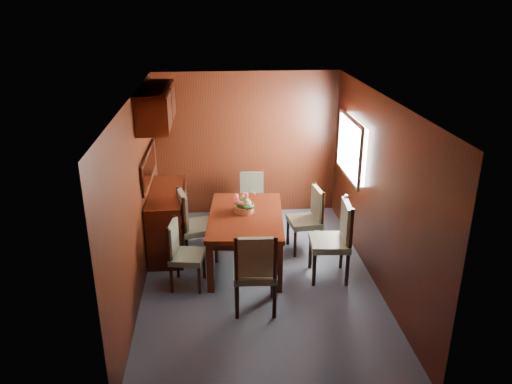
{
  "coord_description": "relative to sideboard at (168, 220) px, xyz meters",
  "views": [
    {
      "loc": [
        -0.53,
        -5.71,
        3.51
      ],
      "look_at": [
        0.0,
        0.48,
        1.05
      ],
      "focal_mm": 35.0,
      "sensor_mm": 36.0,
      "label": 1
    }
  ],
  "objects": [
    {
      "name": "chair_left_far",
      "position": [
        0.37,
        -0.37,
        0.13
      ],
      "size": [
        0.57,
        0.59,
        1.04
      ],
      "rotation": [
        0.0,
        0.0,
        -1.34
      ],
      "color": "black",
      "rests_on": "ground"
    },
    {
      "name": "chair_right_near",
      "position": [
        2.25,
        -1.02,
        0.15
      ],
      "size": [
        0.53,
        0.55,
        1.08
      ],
      "rotation": [
        0.0,
        0.0,
        1.49
      ],
      "color": "black",
      "rests_on": "ground"
    },
    {
      "name": "dining_table",
      "position": [
        1.11,
        -0.56,
        0.19
      ],
      "size": [
        1.12,
        1.66,
        0.74
      ],
      "rotation": [
        0.0,
        0.0,
        -0.09
      ],
      "color": "black",
      "rests_on": "ground"
    },
    {
      "name": "ground",
      "position": [
        1.25,
        -1.0,
        -0.45
      ],
      "size": [
        4.5,
        4.5,
        0.0
      ],
      "primitive_type": "plane",
      "color": "#38414D",
      "rests_on": "ground"
    },
    {
      "name": "chair_foot",
      "position": [
        1.29,
        0.74,
        0.04
      ],
      "size": [
        0.45,
        0.44,
        0.88
      ],
      "rotation": [
        0.0,
        0.0,
        3.05
      ],
      "color": "black",
      "rests_on": "ground"
    },
    {
      "name": "chair_left_near",
      "position": [
        0.26,
        -1.06,
        0.05
      ],
      "size": [
        0.47,
        0.48,
        0.9
      ],
      "rotation": [
        0.0,
        0.0,
        -1.72
      ],
      "color": "black",
      "rests_on": "ground"
    },
    {
      "name": "chair_right_far",
      "position": [
        2.06,
        -0.22,
        0.09
      ],
      "size": [
        0.49,
        0.51,
        0.97
      ],
      "rotation": [
        0.0,
        0.0,
        1.68
      ],
      "color": "black",
      "rests_on": "ground"
    },
    {
      "name": "sideboard",
      "position": [
        0.0,
        0.0,
        0.0
      ],
      "size": [
        0.48,
        1.4,
        0.9
      ],
      "primitive_type": "cube",
      "color": "black",
      "rests_on": "ground"
    },
    {
      "name": "flower_centerpiece",
      "position": [
        1.09,
        -0.45,
        0.43
      ],
      "size": [
        0.29,
        0.29,
        0.29
      ],
      "color": "#AE5935",
      "rests_on": "dining_table"
    },
    {
      "name": "chair_head",
      "position": [
        1.14,
        -1.73,
        0.14
      ],
      "size": [
        0.52,
        0.5,
        1.05
      ],
      "rotation": [
        0.0,
        0.0,
        -0.05
      ],
      "color": "black",
      "rests_on": "ground"
    },
    {
      "name": "room_shell",
      "position": [
        1.15,
        -0.67,
        1.18
      ],
      "size": [
        3.06,
        4.52,
        2.41
      ],
      "color": "black",
      "rests_on": "ground"
    }
  ]
}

